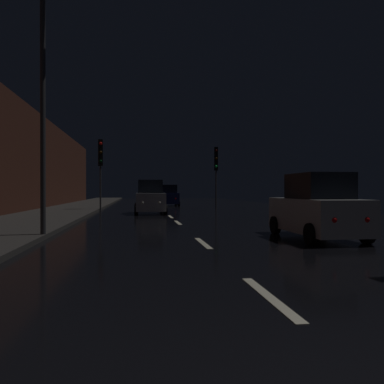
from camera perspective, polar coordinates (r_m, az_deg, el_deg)
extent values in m
cube|color=black|center=(26.71, -4.20, -2.95)|extent=(25.98, 84.00, 0.02)
cube|color=#33302D|center=(27.10, -18.69, -2.74)|extent=(4.40, 84.00, 0.15)
cube|color=#472319|center=(24.40, -26.27, 5.19)|extent=(0.80, 63.00, 7.19)
cube|color=beige|center=(5.62, 11.47, -15.14)|extent=(0.16, 2.20, 0.01)
cube|color=beige|center=(10.80, 1.66, -7.66)|extent=(0.16, 2.20, 0.01)
cube|color=beige|center=(17.50, -2.13, -4.60)|extent=(0.16, 2.20, 0.01)
cube|color=beige|center=(21.37, -3.22, -3.72)|extent=(0.16, 2.20, 0.01)
cylinder|color=#38383A|center=(28.17, -13.56, 0.53)|extent=(0.12, 0.12, 3.24)
cube|color=black|center=(28.29, -13.56, 5.75)|extent=(0.37, 0.39, 1.90)
sphere|color=red|center=(28.18, -13.53, 7.07)|extent=(0.22, 0.22, 0.22)
sphere|color=black|center=(28.12, -13.53, 5.78)|extent=(0.22, 0.22, 0.22)
sphere|color=black|center=(28.06, -13.52, 4.50)|extent=(0.22, 0.22, 0.22)
cylinder|color=#38383A|center=(30.99, 3.63, 0.38)|extent=(0.12, 0.12, 3.09)
cube|color=black|center=(31.09, 3.63, 4.99)|extent=(0.37, 0.39, 1.90)
sphere|color=black|center=(30.97, 3.63, 6.18)|extent=(0.22, 0.22, 0.22)
sphere|color=black|center=(30.91, 3.63, 5.01)|extent=(0.22, 0.22, 0.22)
sphere|color=#19D84C|center=(30.87, 3.63, 3.84)|extent=(0.22, 0.22, 0.22)
cylinder|color=#2D2D30|center=(12.75, -21.45, 12.26)|extent=(0.16, 0.16, 8.29)
cube|color=#A5A8AD|center=(24.41, -6.30, -1.44)|extent=(1.78, 4.14, 1.08)
cube|color=black|center=(24.55, -6.31, 0.81)|extent=(1.51, 2.07, 0.83)
cylinder|color=black|center=(23.03, -4.02, -2.65)|extent=(0.22, 0.63, 0.63)
cylinder|color=black|center=(22.97, -8.36, -2.66)|extent=(0.22, 0.63, 0.63)
cylinder|color=black|center=(25.92, -4.48, -2.33)|extent=(0.22, 0.63, 0.63)
cylinder|color=black|center=(25.86, -8.33, -2.33)|extent=(0.22, 0.63, 0.63)
sphere|color=white|center=(22.40, -4.89, -1.59)|extent=(0.18, 0.18, 0.18)
sphere|color=white|center=(22.37, -7.39, -1.60)|extent=(0.18, 0.18, 0.18)
sphere|color=red|center=(26.46, -5.38, -1.30)|extent=(0.18, 0.18, 0.18)
sphere|color=red|center=(26.43, -7.50, -1.31)|extent=(0.18, 0.18, 0.18)
cube|color=silver|center=(12.47, 18.12, -3.30)|extent=(1.68, 3.91, 1.02)
cube|color=black|center=(12.33, 18.42, 0.85)|extent=(1.42, 1.96, 0.78)
cylinder|color=black|center=(13.44, 12.37, -4.85)|extent=(0.20, 0.60, 0.60)
cylinder|color=black|center=(14.09, 18.66, -4.61)|extent=(0.20, 0.60, 0.60)
cylinder|color=black|center=(10.93, 17.43, -6.04)|extent=(0.20, 0.60, 0.60)
cylinder|color=black|center=(11.72, 24.72, -5.62)|extent=(0.20, 0.60, 0.60)
sphere|color=slate|center=(14.04, 12.97, -2.89)|extent=(0.17, 0.17, 0.17)
sphere|color=slate|center=(14.40, 16.40, -2.82)|extent=(0.17, 0.17, 0.17)
sphere|color=red|center=(10.57, 20.48, -3.95)|extent=(0.17, 0.17, 0.17)
sphere|color=red|center=(11.04, 24.70, -3.78)|extent=(0.17, 0.17, 0.17)
cube|color=#141E51|center=(36.62, -3.49, -0.93)|extent=(1.66, 3.88, 1.02)
cube|color=black|center=(36.47, -3.48, 0.47)|extent=(1.41, 1.94, 0.78)
cylinder|color=black|center=(37.93, -4.89, -1.53)|extent=(0.20, 0.59, 0.59)
cylinder|color=black|center=(38.05, -2.43, -1.52)|extent=(0.20, 0.59, 0.59)
cylinder|color=black|center=(35.22, -4.64, -1.67)|extent=(0.20, 0.59, 0.59)
cylinder|color=black|center=(35.35, -2.00, -1.66)|extent=(0.20, 0.59, 0.59)
sphere|color=slate|center=(38.48, -4.40, -0.88)|extent=(0.17, 0.17, 0.17)
sphere|color=slate|center=(38.55, -3.04, -0.87)|extent=(0.17, 0.17, 0.17)
sphere|color=red|center=(34.69, -3.99, -1.00)|extent=(0.17, 0.17, 0.17)
sphere|color=red|center=(34.77, -2.49, -1.00)|extent=(0.17, 0.17, 0.17)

